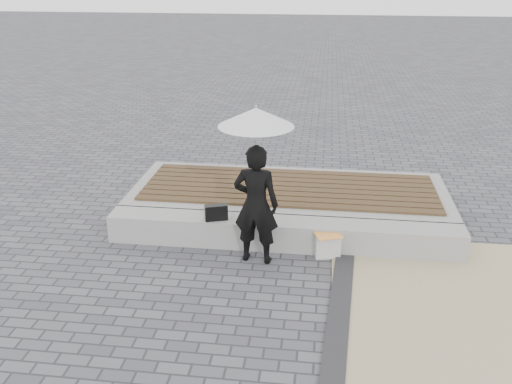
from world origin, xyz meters
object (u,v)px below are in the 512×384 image
(woman, at_px, (256,205))
(parasol, at_px, (256,117))
(canvas_tote, at_px, (328,246))
(handbag, at_px, (216,213))
(seating_ledge, at_px, (283,233))

(woman, bearing_deg, parasol, -0.00)
(canvas_tote, bearing_deg, parasol, -179.52)
(woman, relative_size, handbag, 5.14)
(seating_ledge, bearing_deg, handbag, -174.00)
(parasol, bearing_deg, handbag, 149.83)
(seating_ledge, height_order, parasol, parasol)
(parasol, distance_m, canvas_tote, 2.07)
(seating_ledge, bearing_deg, canvas_tote, -21.39)
(seating_ledge, distance_m, parasol, 1.88)
(canvas_tote, bearing_deg, seating_ledge, 147.32)
(parasol, xyz_separation_m, handbag, (-0.61, 0.35, -1.48))
(seating_ledge, distance_m, woman, 0.83)
(parasol, relative_size, canvas_tote, 3.42)
(woman, relative_size, parasol, 1.35)
(seating_ledge, bearing_deg, woman, -125.82)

